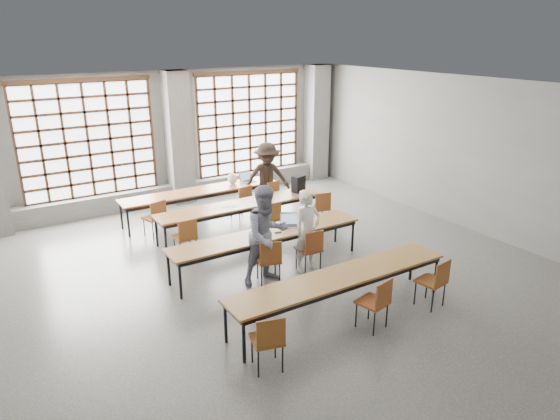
# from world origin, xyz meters

# --- Properties ---
(floor) EXTENTS (11.00, 11.00, 0.00)m
(floor) POSITION_xyz_m (0.00, 0.00, 0.00)
(floor) COLOR #474744
(floor) RESTS_ON ground
(ceiling) EXTENTS (11.00, 11.00, 0.00)m
(ceiling) POSITION_xyz_m (0.00, 0.00, 3.50)
(ceiling) COLOR silver
(ceiling) RESTS_ON floor
(wall_back) EXTENTS (10.00, 0.00, 10.00)m
(wall_back) POSITION_xyz_m (0.00, 5.50, 1.75)
(wall_back) COLOR #5F5F5D
(wall_back) RESTS_ON floor
(wall_right) EXTENTS (0.00, 11.00, 11.00)m
(wall_right) POSITION_xyz_m (5.00, 0.00, 1.75)
(wall_right) COLOR #5F5F5D
(wall_right) RESTS_ON floor
(column_mid) EXTENTS (0.60, 0.55, 3.50)m
(column_mid) POSITION_xyz_m (0.00, 5.22, 1.75)
(column_mid) COLOR #575755
(column_mid) RESTS_ON floor
(column_right) EXTENTS (0.60, 0.55, 3.50)m
(column_right) POSITION_xyz_m (4.50, 5.22, 1.75)
(column_right) COLOR #575755
(column_right) RESTS_ON floor
(window_left) EXTENTS (3.32, 0.12, 3.00)m
(window_left) POSITION_xyz_m (-2.25, 5.42, 1.90)
(window_left) COLOR white
(window_left) RESTS_ON wall_back
(window_right) EXTENTS (3.32, 0.12, 3.00)m
(window_right) POSITION_xyz_m (2.25, 5.42, 1.90)
(window_right) COLOR white
(window_right) RESTS_ON wall_back
(sill_ledge) EXTENTS (9.80, 0.35, 0.50)m
(sill_ledge) POSITION_xyz_m (0.00, 5.30, 0.25)
(sill_ledge) COLOR #575755
(sill_ledge) RESTS_ON floor
(desk_row_a) EXTENTS (4.00, 0.70, 0.73)m
(desk_row_a) POSITION_xyz_m (-0.07, 3.70, 0.66)
(desk_row_a) COLOR brown
(desk_row_a) RESTS_ON floor
(desk_row_b) EXTENTS (4.00, 0.70, 0.73)m
(desk_row_b) POSITION_xyz_m (0.30, 2.27, 0.66)
(desk_row_b) COLOR brown
(desk_row_b) RESTS_ON floor
(desk_row_c) EXTENTS (4.00, 0.70, 0.73)m
(desk_row_c) POSITION_xyz_m (-0.10, 0.43, 0.66)
(desk_row_c) COLOR brown
(desk_row_c) RESTS_ON floor
(desk_row_d) EXTENTS (4.00, 0.70, 0.73)m
(desk_row_d) POSITION_xyz_m (-0.01, -1.74, 0.66)
(desk_row_d) COLOR brown
(desk_row_d) RESTS_ON floor
(chair_back_left) EXTENTS (0.52, 0.52, 0.88)m
(chair_back_left) POSITION_xyz_m (-1.45, 3.08, 0.54)
(chair_back_left) COLOR brown
(chair_back_left) RESTS_ON floor
(chair_back_mid) EXTENTS (0.49, 0.49, 0.88)m
(chair_back_mid) POSITION_xyz_m (0.75, 3.08, 0.54)
(chair_back_mid) COLOR maroon
(chair_back_mid) RESTS_ON floor
(chair_back_right) EXTENTS (0.50, 0.50, 0.88)m
(chair_back_right) POSITION_xyz_m (1.55, 3.08, 0.54)
(chair_back_right) COLOR brown
(chair_back_right) RESTS_ON floor
(chair_mid_left) EXTENTS (0.42, 0.43, 0.88)m
(chair_mid_left) POSITION_xyz_m (-1.30, 1.64, 0.54)
(chair_mid_left) COLOR brown
(chair_mid_left) RESTS_ON floor
(chair_mid_centre) EXTENTS (0.43, 0.44, 0.88)m
(chair_mid_centre) POSITION_xyz_m (0.70, 1.64, 0.54)
(chair_mid_centre) COLOR brown
(chair_mid_centre) RESTS_ON floor
(chair_mid_right) EXTENTS (0.49, 0.49, 0.88)m
(chair_mid_right) POSITION_xyz_m (2.08, 1.64, 0.54)
(chair_mid_right) COLOR brown
(chair_mid_right) RESTS_ON floor
(chair_front_left) EXTENTS (0.52, 0.53, 0.88)m
(chair_front_left) POSITION_xyz_m (-0.42, -0.20, 0.54)
(chair_front_left) COLOR brown
(chair_front_left) RESTS_ON floor
(chair_front_right) EXTENTS (0.44, 0.45, 0.88)m
(chair_front_right) POSITION_xyz_m (0.50, -0.20, 0.54)
(chair_front_right) COLOR brown
(chair_front_right) RESTS_ON floor
(chair_near_left) EXTENTS (0.51, 0.51, 0.88)m
(chair_near_left) POSITION_xyz_m (-1.73, -2.37, 0.54)
(chair_near_left) COLOR brown
(chair_near_left) RESTS_ON floor
(chair_near_mid) EXTENTS (0.50, 0.51, 0.88)m
(chair_near_mid) POSITION_xyz_m (0.21, -2.37, 0.54)
(chair_near_mid) COLOR brown
(chair_near_mid) RESTS_ON floor
(chair_near_right) EXTENTS (0.48, 0.48, 0.88)m
(chair_near_right) POSITION_xyz_m (1.50, -2.37, 0.54)
(chair_near_right) COLOR brown
(chair_near_right) RESTS_ON floor
(student_male) EXTENTS (0.64, 0.46, 1.62)m
(student_male) POSITION_xyz_m (0.50, -0.07, 0.81)
(student_male) COLOR silver
(student_male) RESTS_ON floor
(student_female) EXTENTS (0.92, 0.73, 1.86)m
(student_female) POSITION_xyz_m (-0.40, -0.07, 0.93)
(student_female) COLOR #19204B
(student_female) RESTS_ON floor
(student_back) EXTENTS (1.32, 0.98, 1.82)m
(student_back) POSITION_xyz_m (1.53, 3.20, 0.91)
(student_back) COLOR black
(student_back) RESTS_ON floor
(laptop_front) EXTENTS (0.46, 0.44, 0.26)m
(laptop_front) POSITION_xyz_m (0.48, 0.53, 0.79)
(laptop_front) COLOR #B6B7BB
(laptop_front) RESTS_ON desk_row_c
(laptop_back) EXTENTS (0.40, 0.35, 0.26)m
(laptop_back) POSITION_xyz_m (1.27, 3.81, 0.79)
(laptop_back) COLOR #ABABAF
(laptop_back) RESTS_ON desk_row_a
(mouse) EXTENTS (0.11, 0.09, 0.04)m
(mouse) POSITION_xyz_m (0.85, 0.41, 0.75)
(mouse) COLOR silver
(mouse) RESTS_ON desk_row_c
(green_box) EXTENTS (0.25, 0.10, 0.09)m
(green_box) POSITION_xyz_m (-0.15, 0.51, 0.78)
(green_box) COLOR green
(green_box) RESTS_ON desk_row_c
(phone) EXTENTS (0.14, 0.08, 0.01)m
(phone) POSITION_xyz_m (0.08, 0.33, 0.74)
(phone) COLOR black
(phone) RESTS_ON desk_row_c
(paper_sheet_a) EXTENTS (0.30, 0.22, 0.00)m
(paper_sheet_a) POSITION_xyz_m (-0.30, 2.32, 0.73)
(paper_sheet_a) COLOR white
(paper_sheet_a) RESTS_ON desk_row_b
(paper_sheet_b) EXTENTS (0.36, 0.32, 0.00)m
(paper_sheet_b) POSITION_xyz_m (-0.00, 2.22, 0.73)
(paper_sheet_b) COLOR silver
(paper_sheet_b) RESTS_ON desk_row_b
(paper_sheet_c) EXTENTS (0.34, 0.28, 0.00)m
(paper_sheet_c) POSITION_xyz_m (0.40, 2.27, 0.73)
(paper_sheet_c) COLOR white
(paper_sheet_c) RESTS_ON desk_row_b
(backpack) EXTENTS (0.36, 0.28, 0.40)m
(backpack) POSITION_xyz_m (1.90, 2.32, 0.93)
(backpack) COLOR black
(backpack) RESTS_ON desk_row_b
(plastic_bag) EXTENTS (0.31, 0.27, 0.29)m
(plastic_bag) POSITION_xyz_m (0.83, 3.75, 0.87)
(plastic_bag) COLOR silver
(plastic_bag) RESTS_ON desk_row_a
(red_pouch) EXTENTS (0.21, 0.10, 0.06)m
(red_pouch) POSITION_xyz_m (-1.71, -2.29, 0.50)
(red_pouch) COLOR #AF2115
(red_pouch) RESTS_ON chair_near_left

